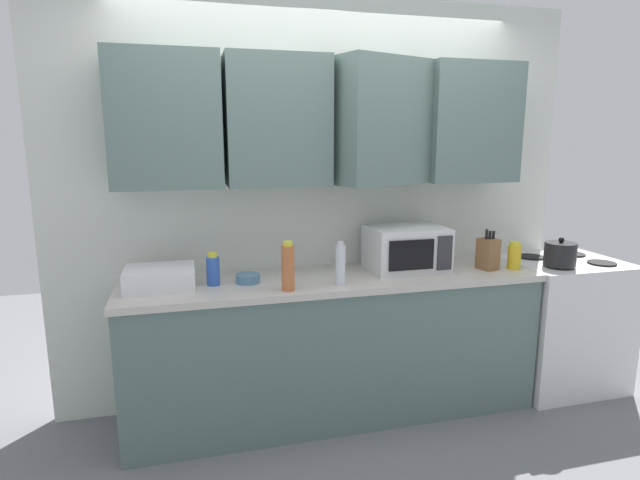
# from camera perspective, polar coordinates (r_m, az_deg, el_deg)

# --- Properties ---
(ground_plane) EXTENTS (8.00, 8.00, 0.00)m
(ground_plane) POSITION_cam_1_polar(r_m,az_deg,el_deg) (2.92, 5.74, -25.02)
(ground_plane) COLOR slate
(wall_back_with_cabinets) EXTENTS (3.42, 0.51, 2.60)m
(wall_back_with_cabinets) POSITION_cam_1_polar(r_m,az_deg,el_deg) (3.24, 0.53, 8.61)
(wall_back_with_cabinets) COLOR silver
(wall_back_with_cabinets) RESTS_ON ground_plane
(counter_run) EXTENTS (2.55, 0.63, 0.90)m
(counter_run) POSITION_cam_1_polar(r_m,az_deg,el_deg) (3.28, 1.56, -11.64)
(counter_run) COLOR slate
(counter_run) RESTS_ON ground_plane
(stove_range) EXTENTS (0.76, 0.64, 0.91)m
(stove_range) POSITION_cam_1_polar(r_m,az_deg,el_deg) (4.03, 25.21, -8.32)
(stove_range) COLOR silver
(stove_range) RESTS_ON ground_plane
(kettle) EXTENTS (0.20, 0.20, 0.19)m
(kettle) POSITION_cam_1_polar(r_m,az_deg,el_deg) (3.68, 25.24, -1.42)
(kettle) COLOR black
(kettle) RESTS_ON stove_range
(microwave) EXTENTS (0.48, 0.37, 0.28)m
(microwave) POSITION_cam_1_polar(r_m,az_deg,el_deg) (3.30, 9.62, -0.94)
(microwave) COLOR silver
(microwave) RESTS_ON counter_run
(dish_rack) EXTENTS (0.38, 0.30, 0.12)m
(dish_rack) POSITION_cam_1_polar(r_m,az_deg,el_deg) (3.00, -17.45, -4.06)
(dish_rack) COLOR silver
(dish_rack) RESTS_ON counter_run
(knife_block) EXTENTS (0.12, 0.14, 0.26)m
(knife_block) POSITION_cam_1_polar(r_m,az_deg,el_deg) (3.45, 18.25, -1.45)
(knife_block) COLOR brown
(knife_block) RESTS_ON counter_run
(bottle_spice_jar) EXTENTS (0.07, 0.07, 0.28)m
(bottle_spice_jar) POSITION_cam_1_polar(r_m,az_deg,el_deg) (2.81, -3.59, -3.03)
(bottle_spice_jar) COLOR #BC6638
(bottle_spice_jar) RESTS_ON counter_run
(bottle_clear_tall) EXTENTS (0.06, 0.06, 0.25)m
(bottle_clear_tall) POSITION_cam_1_polar(r_m,az_deg,el_deg) (2.93, 2.29, -2.74)
(bottle_clear_tall) COLOR silver
(bottle_clear_tall) RESTS_ON counter_run
(bottle_blue_cleaner) EXTENTS (0.08, 0.08, 0.19)m
(bottle_blue_cleaner) POSITION_cam_1_polar(r_m,az_deg,el_deg) (2.99, -11.86, -3.29)
(bottle_blue_cleaner) COLOR #2D56B7
(bottle_blue_cleaner) RESTS_ON counter_run
(bottle_yellow_mustard) EXTENTS (0.08, 0.08, 0.18)m
(bottle_yellow_mustard) POSITION_cam_1_polar(r_m,az_deg,el_deg) (3.51, 20.89, -1.68)
(bottle_yellow_mustard) COLOR gold
(bottle_yellow_mustard) RESTS_ON counter_run
(bowl_ceramic_small) EXTENTS (0.14, 0.14, 0.05)m
(bowl_ceramic_small) POSITION_cam_1_polar(r_m,az_deg,el_deg) (3.02, -8.06, -4.27)
(bowl_ceramic_small) COLOR teal
(bowl_ceramic_small) RESTS_ON counter_run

